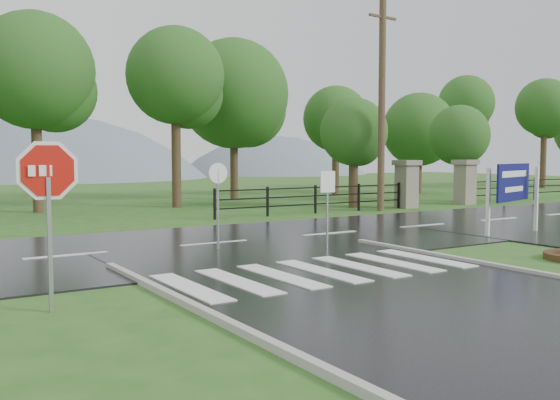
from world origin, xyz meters
TOP-DOWN VIEW (x-y plane):
  - ground at (0.00, 0.00)m, footprint 120.00×120.00m
  - main_road at (0.00, 10.00)m, footprint 90.00×8.00m
  - crosswalk at (0.00, 5.00)m, footprint 6.50×2.80m
  - pillar_west at (13.00, 16.00)m, footprint 1.00×1.00m
  - pillar_east at (17.00, 16.00)m, footprint 1.00×1.00m
  - fence_west at (7.75, 16.00)m, footprint 9.58×0.08m
  - hills at (3.49, 65.00)m, footprint 102.00×48.00m
  - treeline at (1.00, 24.00)m, footprint 83.20×5.20m
  - stop_sign at (-5.49, 4.70)m, footprint 1.28×0.16m
  - estate_billboard at (8.81, 6.97)m, footprint 2.45×0.79m
  - reg_sign_small at (2.15, 7.66)m, footprint 0.46×0.05m
  - reg_sign_round at (-0.40, 8.97)m, footprint 0.53×0.07m
  - utility_pole_east at (10.96, 15.50)m, footprint 1.64×0.31m
  - entrance_tree_left at (11.02, 17.50)m, footprint 3.20×3.20m
  - entrance_tree_right at (18.20, 17.50)m, footprint 3.21×3.21m

SIDE VIEW (x-z plane):
  - hills at x=3.49m, z-range -39.54..8.46m
  - ground at x=0.00m, z-range 0.00..0.00m
  - main_road at x=0.00m, z-range -0.02..0.02m
  - treeline at x=1.00m, z-range -5.00..5.00m
  - crosswalk at x=0.00m, z-range 0.05..0.07m
  - fence_west at x=7.75m, z-range 0.12..1.32m
  - pillar_west at x=13.00m, z-range 0.06..2.30m
  - pillar_east at x=17.00m, z-range 0.06..2.30m
  - reg_sign_round at x=-0.40m, z-range 0.30..2.58m
  - reg_sign_small at x=2.15m, z-range 0.44..2.50m
  - estate_billboard at x=8.81m, z-range 0.42..2.63m
  - stop_sign at x=-5.49m, z-range 0.55..3.43m
  - entrance_tree_right at x=18.20m, z-range 0.92..6.05m
  - entrance_tree_left at x=11.02m, z-range 0.94..6.11m
  - utility_pole_east at x=10.96m, z-range 0.08..9.27m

